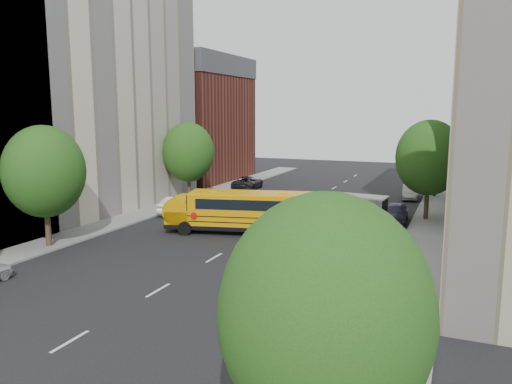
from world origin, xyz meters
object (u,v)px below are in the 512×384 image
Objects in this scene: safari_truck at (351,209)px; parked_car_1 at (179,205)px; parked_car_4 at (395,213)px; street_tree_4 at (429,158)px; street_tree_5 at (437,151)px; street_tree_3 at (325,315)px; street_tree_2 at (188,152)px; parked_car_3 at (345,318)px; parked_car_2 at (248,183)px; street_tree_1 at (44,172)px; parked_car_5 at (410,192)px; school_bus at (240,210)px.

parked_car_1 is (-14.57, -1.33, -0.50)m from safari_truck.
parked_car_1 is 1.02× the size of parked_car_4.
street_tree_4 is 20.99m from parked_car_1.
parked_car_1 is at bearing -164.54° from street_tree_4.
street_tree_3 is at bearing -90.00° from street_tree_5.
street_tree_5 is at bearing 28.61° from street_tree_2.
street_tree_2 is 1.66× the size of parked_car_1.
street_tree_4 is at bearing 87.75° from parked_car_3.
street_tree_5 is at bearing -178.09° from parked_car_2.
parked_car_5 is at bearing 54.52° from street_tree_1.
street_tree_4 is at bearing -90.00° from street_tree_5.
street_tree_3 reaches higher than parked_car_3.
street_tree_5 is at bearing 47.41° from school_bus.
street_tree_5 is 17.32m from safari_truck.
parked_car_4 is at bearing 142.14° from parked_car_2.
school_bus is 2.47× the size of parked_car_4.
street_tree_1 is 1.74× the size of parked_car_4.
street_tree_3 reaches higher than parked_car_2.
street_tree_1 is 26.08m from street_tree_3.
street_tree_1 is 0.98× the size of street_tree_4.
parked_car_5 is at bearing 102.67° from street_tree_4.
parked_car_5 is at bearing -137.73° from parked_car_1.
street_tree_5 is 25.04m from school_bus.
parked_car_3 is at bearing 99.26° from street_tree_3.
parked_car_4 reaches higher than parked_car_1.
street_tree_1 is 1.05× the size of street_tree_5.
parked_car_3 is (10.69, -13.69, -0.99)m from school_bus.
parked_car_1 is (-7.71, 4.25, -0.96)m from school_bus.
street_tree_2 is 0.69× the size of school_bus.
street_tree_5 is at bearing 77.81° from parked_car_4.
street_tree_1 is at bearing -140.71° from street_tree_4.
street_tree_4 reaches higher than parked_car_1.
street_tree_3 is (22.00, -14.00, -0.50)m from street_tree_1.
parked_car_2 is at bearing 85.51° from street_tree_1.
street_tree_1 reaches higher than parked_car_2.
school_bus is 8.85m from parked_car_1.
street_tree_1 is at bearing -153.60° from school_bus.
school_bus is 20.63m from parked_car_2.
street_tree_1 is 18.00m from street_tree_2.
street_tree_4 reaches higher than street_tree_1.
parked_car_2 reaches higher than parked_car_3.
street_tree_2 reaches higher than parked_car_4.
street_tree_2 is at bearing 71.43° from parked_car_2.
street_tree_4 reaches higher than parked_car_4.
parked_car_5 is at bearing 175.70° from parked_car_2.
parked_car_5 is at bearing -134.77° from street_tree_5.
street_tree_2 reaches higher than street_tree_3.
street_tree_4 is 1.59× the size of parked_car_3.
safari_truck is at bearing 131.61° from parked_car_2.
street_tree_1 is 1.70× the size of parked_car_1.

